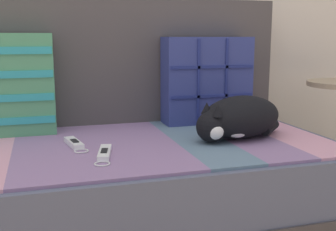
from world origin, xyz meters
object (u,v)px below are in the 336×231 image
throw_pillow_striped (5,85)px  couch (71,195)px  throw_pillow_quilted (207,80)px  game_remote_near (104,153)px  game_remote_far (74,144)px  sleeping_cat (238,118)px

throw_pillow_striped → couch: bearing=-47.6°
throw_pillow_quilted → game_remote_near: (-0.52, -0.42, -0.18)m
game_remote_far → throw_pillow_quilted: bearing=23.5°
throw_pillow_striped → sleeping_cat: size_ratio=1.00×
couch → throw_pillow_striped: 0.50m
throw_pillow_striped → sleeping_cat: bearing=-21.5°
couch → game_remote_far: game_remote_far is taller
throw_pillow_quilted → throw_pillow_striped: bearing=-180.0°
throw_pillow_striped → game_remote_near: (0.32, -0.42, -0.19)m
throw_pillow_quilted → throw_pillow_striped: size_ratio=1.00×
sleeping_cat → game_remote_near: (-0.52, -0.09, -0.07)m
game_remote_far → game_remote_near: bearing=-62.6°
throw_pillow_striped → throw_pillow_quilted: bearing=0.0°
throw_pillow_striped → game_remote_far: bearing=-48.2°
sleeping_cat → game_remote_far: 0.61m
sleeping_cat → game_remote_far: sleeping_cat is taller
couch → throw_pillow_striped: size_ratio=5.11×
couch → sleeping_cat: sleeping_cat is taller
throw_pillow_striped → sleeping_cat: throw_pillow_striped is taller
game_remote_near → game_remote_far: same height
sleeping_cat → game_remote_far: size_ratio=2.01×
couch → game_remote_far: bearing=-54.4°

